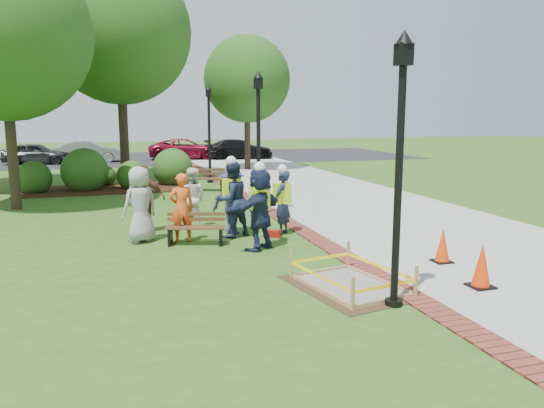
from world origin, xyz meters
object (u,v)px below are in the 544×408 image
object	(u,v)px
hivis_worker_a	(260,207)
hivis_worker_c	(232,198)
wet_concrete_pad	(350,274)
cone_front	(482,267)
bench_near	(196,235)
hivis_worker_b	(282,200)
lamp_near	(400,151)

from	to	relation	value
hivis_worker_a	hivis_worker_c	world-z (taller)	hivis_worker_c
wet_concrete_pad	hivis_worker_a	xyz separation A→B (m)	(-0.80, 3.03, 0.75)
cone_front	hivis_worker_a	distance (m)	4.83
bench_near	hivis_worker_c	xyz separation A→B (m)	(0.98, 0.50, 0.76)
hivis_worker_b	bench_near	bearing A→B (deg)	-169.10
lamp_near	hivis_worker_b	world-z (taller)	lamp_near
wet_concrete_pad	hivis_worker_a	size ratio (longest dim) A/B	1.30
hivis_worker_a	hivis_worker_c	bearing A→B (deg)	103.65
cone_front	lamp_near	distance (m)	2.84
cone_front	hivis_worker_c	xyz separation A→B (m)	(-3.31, 5.11, 0.60)
bench_near	cone_front	xyz separation A→B (m)	(4.30, -4.61, 0.15)
bench_near	cone_front	world-z (taller)	cone_front
bench_near	hivis_worker_c	world-z (taller)	hivis_worker_c
bench_near	hivis_worker_a	xyz separation A→B (m)	(1.32, -0.87, 0.75)
cone_front	lamp_near	bearing A→B (deg)	-170.95
bench_near	hivis_worker_b	distance (m)	2.41
bench_near	lamp_near	distance (m)	5.91
wet_concrete_pad	hivis_worker_c	size ratio (longest dim) A/B	1.28
lamp_near	cone_front	bearing A→B (deg)	9.05
cone_front	hivis_worker_a	world-z (taller)	hivis_worker_a
bench_near	wet_concrete_pad	bearing A→B (deg)	-61.43
cone_front	hivis_worker_c	bearing A→B (deg)	122.94
lamp_near	hivis_worker_c	xyz separation A→B (m)	(-1.42, 5.42, -1.49)
cone_front	lamp_near	world-z (taller)	lamp_near
wet_concrete_pad	lamp_near	bearing A→B (deg)	-74.55
bench_near	hivis_worker_c	distance (m)	1.34
cone_front	hivis_worker_c	distance (m)	6.12
hivis_worker_c	hivis_worker_a	bearing A→B (deg)	-76.35
hivis_worker_a	hivis_worker_c	size ratio (longest dim) A/B	0.99
lamp_near	hivis_worker_b	bearing A→B (deg)	91.39
cone_front	hivis_worker_c	world-z (taller)	hivis_worker_c
bench_near	hivis_worker_b	size ratio (longest dim) A/B	0.80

